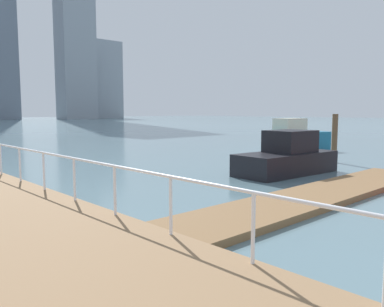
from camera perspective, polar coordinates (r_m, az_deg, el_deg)
ground_plane at (r=18.30m, az=-18.17°, el=-2.33°), size 300.00×300.00×0.00m
floating_dock at (r=12.37m, az=17.64°, el=-5.87°), size 13.06×2.00×0.18m
boardwalk_railing at (r=8.49m, az=-11.16°, el=-3.13°), size 0.06×29.64×1.08m
dock_piling_1 at (r=21.19m, az=19.94°, el=2.08°), size 0.28×0.28×2.46m
moored_boat_0 at (r=16.87m, az=13.60°, el=-0.59°), size 4.82×2.21×1.81m
moored_boat_4 at (r=26.14m, az=14.83°, el=2.05°), size 4.81×2.44×2.15m
skyline_tower_6 at (r=138.40m, az=-16.71°, el=20.36°), size 11.48×7.31×74.25m
skyline_tower_7 at (r=149.00m, az=-13.25°, el=10.31°), size 13.99×9.49×27.56m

